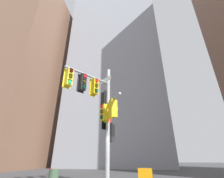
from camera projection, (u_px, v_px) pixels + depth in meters
building_tower_left at (20, 66)px, 28.17m from camera, size 12.54×12.54×33.55m
building_mid_block at (117, 51)px, 39.78m from camera, size 17.69×17.69×53.72m
signal_pole_assembly at (101, 106)px, 9.26m from camera, size 3.11×3.12×7.06m
fire_hydrant at (51, 177)px, 8.17m from camera, size 0.33×0.23×0.85m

